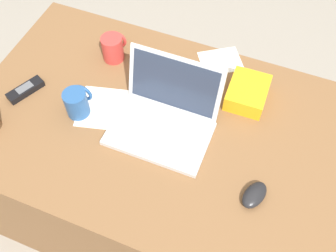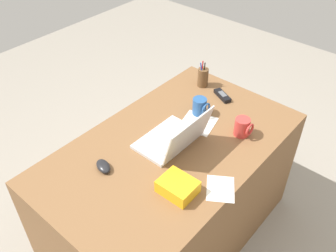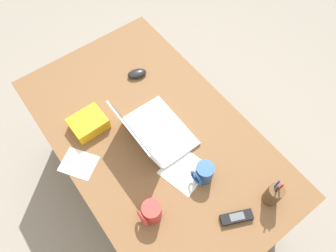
# 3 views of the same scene
# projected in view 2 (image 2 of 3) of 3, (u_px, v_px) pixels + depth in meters

# --- Properties ---
(ground_plane) EXTENTS (6.00, 6.00, 0.00)m
(ground_plane) POSITION_uv_depth(u_px,v_px,m) (171.00, 230.00, 2.37)
(ground_plane) COLOR gray
(desk) EXTENTS (1.40, 0.84, 0.74)m
(desk) POSITION_uv_depth(u_px,v_px,m) (171.00, 192.00, 2.13)
(desk) COLOR brown
(desk) RESTS_ON ground
(laptop) EXTENTS (0.33, 0.28, 0.22)m
(laptop) POSITION_uv_depth(u_px,v_px,m) (174.00, 138.00, 1.87)
(laptop) COLOR silver
(laptop) RESTS_ON desk
(computer_mouse) EXTENTS (0.09, 0.11, 0.03)m
(computer_mouse) POSITION_uv_depth(u_px,v_px,m) (103.00, 166.00, 1.76)
(computer_mouse) COLOR black
(computer_mouse) RESTS_ON desk
(coffee_mug_white) EXTENTS (0.08, 0.09, 0.10)m
(coffee_mug_white) POSITION_uv_depth(u_px,v_px,m) (243.00, 127.00, 1.93)
(coffee_mug_white) COLOR #C63833
(coffee_mug_white) RESTS_ON desk
(coffee_mug_tall) EXTENTS (0.08, 0.09, 0.10)m
(coffee_mug_tall) POSITION_uv_depth(u_px,v_px,m) (200.00, 107.00, 2.07)
(coffee_mug_tall) COLOR #26518C
(coffee_mug_tall) RESTS_ON desk
(cordless_phone) EXTENTS (0.10, 0.14, 0.03)m
(cordless_phone) POSITION_uv_depth(u_px,v_px,m) (222.00, 96.00, 2.22)
(cordless_phone) COLOR black
(cordless_phone) RESTS_ON desk
(pen_holder) EXTENTS (0.07, 0.07, 0.17)m
(pen_holder) POSITION_uv_depth(u_px,v_px,m) (203.00, 77.00, 2.29)
(pen_holder) COLOR brown
(pen_holder) RESTS_ON desk
(snack_bag) EXTENTS (0.14, 0.17, 0.06)m
(snack_bag) POSITION_uv_depth(u_px,v_px,m) (178.00, 187.00, 1.64)
(snack_bag) COLOR #F2AD19
(snack_bag) RESTS_ON desk
(paper_note_near_laptop) EXTENTS (0.20, 0.19, 0.00)m
(paper_note_near_laptop) POSITION_uv_depth(u_px,v_px,m) (220.00, 189.00, 1.67)
(paper_note_near_laptop) COLOR white
(paper_note_near_laptop) RESTS_ON desk
(paper_note_left) EXTENTS (0.22, 0.22, 0.00)m
(paper_note_left) POSITION_uv_depth(u_px,v_px,m) (198.00, 123.00, 2.04)
(paper_note_left) COLOR white
(paper_note_left) RESTS_ON desk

